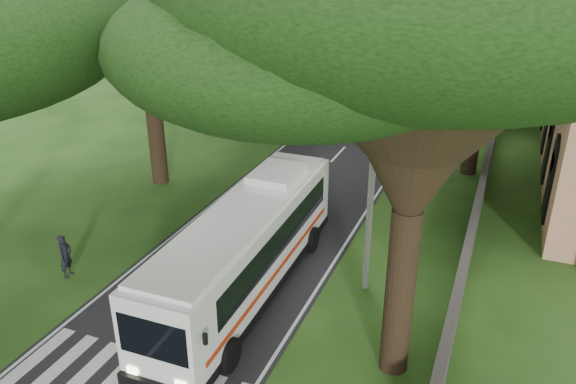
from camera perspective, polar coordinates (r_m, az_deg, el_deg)
name	(u,v)px	position (r m, az deg, el deg)	size (l,w,h in m)	color
ground	(160,346)	(20.12, -12.86, -15.00)	(140.00, 140.00, 0.00)	#1E4012
road	(359,132)	(40.61, 7.24, 6.08)	(8.00, 120.00, 0.04)	black
property_wall	(492,144)	(38.31, 19.99, 4.60)	(0.35, 50.00, 1.20)	#383533
pole_near	(371,191)	(20.63, 8.44, 0.10)	(1.60, 0.24, 8.00)	gray
pole_mid	(447,77)	(39.52, 15.81, 11.14)	(1.60, 0.24, 8.00)	gray
pole_far	(475,35)	(59.14, 18.46, 14.93)	(1.60, 0.24, 8.00)	gray
coach_bus	(247,247)	(21.27, -4.21, -5.61)	(3.07, 12.41, 3.65)	white
distant_car_a	(372,92)	(48.95, 8.49, 10.01)	(1.64, 4.07, 1.39)	#ADADB2
distant_car_b	(425,49)	(71.02, 13.71, 13.93)	(1.29, 3.70, 1.22)	navy
distant_car_c	(464,43)	(77.11, 17.42, 14.29)	(1.67, 4.11, 1.19)	maroon
pedestrian	(65,256)	(24.39, -21.67, -6.06)	(0.67, 0.44, 1.85)	black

